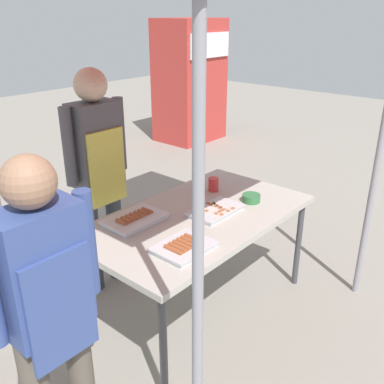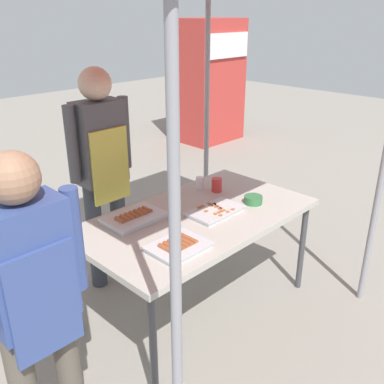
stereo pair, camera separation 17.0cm
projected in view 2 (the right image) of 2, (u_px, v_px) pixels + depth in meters
ground_plane at (197, 307)px, 3.17m from camera, size 18.00×18.00×0.00m
stall_table at (197, 222)px, 2.90m from camera, size 1.60×0.90×0.75m
tray_grilled_sausages at (134, 217)px, 2.80m from camera, size 0.38×0.27×0.05m
tray_meat_skewers at (215, 211)px, 2.89m from camera, size 0.38×0.22×0.04m
tray_pork_links at (178, 246)px, 2.45m from camera, size 0.33×0.26×0.05m
condiment_bowl at (253, 200)px, 3.04m from camera, size 0.13×0.13×0.05m
drink_cup_near_edge at (217, 185)px, 3.23m from camera, size 0.08×0.08×0.10m
drink_cup_by_wok at (200, 183)px, 3.29m from camera, size 0.06×0.06×0.09m
vendor_woman at (102, 162)px, 3.12m from camera, size 0.52×0.23×1.66m
customer_nearby at (33, 295)px, 1.82m from camera, size 0.52×0.22×1.53m
neighbor_stall_right at (208, 81)px, 6.94m from camera, size 1.00×0.81×1.90m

